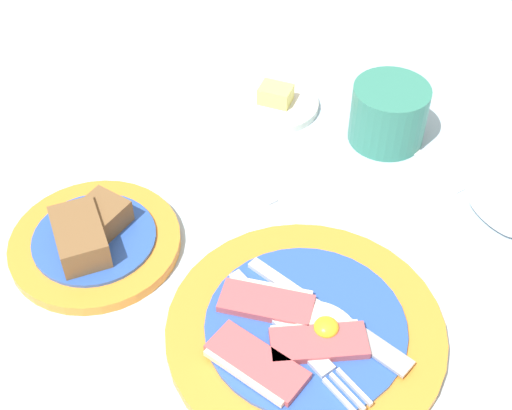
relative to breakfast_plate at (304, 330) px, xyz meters
name	(u,v)px	position (x,y,z in m)	size (l,w,h in m)	color
ground_plane	(194,291)	(-0.12, -0.01, -0.01)	(3.00, 3.00, 0.00)	#A3BCD1
breakfast_plate	(304,330)	(0.00, 0.00, 0.00)	(0.26, 0.26, 0.03)	orange
bread_plate	(93,239)	(-0.24, -0.02, 0.00)	(0.18, 0.18, 0.05)	orange
sugar_cup	(389,112)	(-0.06, 0.30, 0.03)	(0.09, 0.09, 0.07)	#337F6B
butter_dish	(275,103)	(-0.20, 0.28, 0.00)	(0.11, 0.11, 0.03)	silver
teaspoon_by_saucer	(476,202)	(0.08, 0.25, 0.00)	(0.18, 0.11, 0.01)	silver
teaspoon_near_cup	(285,213)	(-0.09, 0.12, 0.00)	(0.18, 0.10, 0.01)	silver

